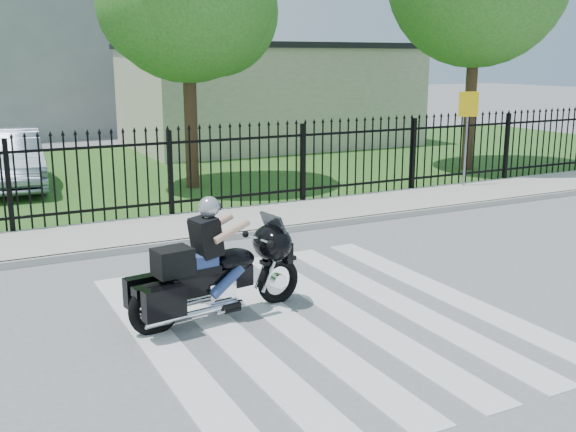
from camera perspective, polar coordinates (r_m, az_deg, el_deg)
name	(u,v)px	position (r m, az deg, el deg)	size (l,w,h in m)	color
ground	(320,319)	(8.53, 2.72, -8.70)	(120.00, 120.00, 0.00)	slate
crosswalk	(320,318)	(8.53, 2.72, -8.66)	(5.00, 5.50, 0.01)	silver
sidewalk	(188,227)	(12.88, -8.43, -0.95)	(40.00, 2.00, 0.12)	#ADAAA3
curb	(207,240)	(11.96, -6.87, -1.99)	(40.00, 0.12, 0.12)	#ADAAA3
grass_strip	(106,174)	(19.52, -15.15, 3.42)	(40.00, 12.00, 0.02)	#28531C
iron_fence	(170,175)	(13.63, -9.92, 3.41)	(26.00, 0.04, 1.80)	black
building_low	(269,97)	(25.38, -1.59, 10.00)	(10.00, 6.00, 3.50)	beige
building_low_roof	(269,46)	(25.34, -1.62, 14.18)	(10.20, 6.20, 0.20)	black
motorcycle_rider	(214,268)	(8.39, -6.27, -4.40)	(2.41, 0.98, 1.60)	black
parked_car	(8,159)	(18.06, -22.59, 4.47)	(1.54, 4.40, 1.45)	#8D99B1
traffic_sign	(468,119)	(16.95, 14.96, 7.94)	(0.49, 0.17, 2.28)	slate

